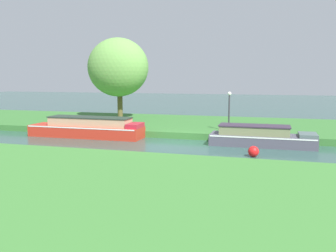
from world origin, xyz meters
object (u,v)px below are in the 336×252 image
Objects in this scene: slate_narrowboat at (261,137)px; channel_buoy at (253,151)px; red_barge at (88,128)px; mooring_post_near at (267,130)px; lamp_post at (229,106)px; willow_tree_left at (118,67)px.

channel_buoy is at bearing -94.76° from slate_narrowboat.
mooring_post_near is (10.95, 1.15, 0.17)m from red_barge.
red_barge is 1.30× the size of slate_narrowboat.
lamp_post is 2.90m from mooring_post_near.
lamp_post reaches higher than channel_buoy.
willow_tree_left is at bearing 138.42° from channel_buoy.
slate_narrowboat is 3.05m from channel_buoy.
lamp_post is 4.71× the size of channel_buoy.
red_barge is at bearing 180.00° from slate_narrowboat.
red_barge is 14.12× the size of channel_buoy.
channel_buoy is (-0.25, -3.03, -0.23)m from slate_narrowboat.
lamp_post is (-2.05, 2.33, 1.50)m from slate_narrowboat.
channel_buoy is (1.80, -5.36, -1.73)m from lamp_post.
slate_narrowboat is at bearing 85.24° from channel_buoy.
willow_tree_left is 15.82m from channel_buoy.
red_barge is 9.04m from lamp_post.
slate_narrowboat is 14.21m from willow_tree_left.
willow_tree_left is at bearing 97.86° from red_barge.
channel_buoy is at bearing -16.23° from red_barge.
lamp_post is 3.60× the size of mooring_post_near.
willow_tree_left is 9.50× the size of mooring_post_near.
lamp_post is at bearing 108.53° from channel_buoy.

